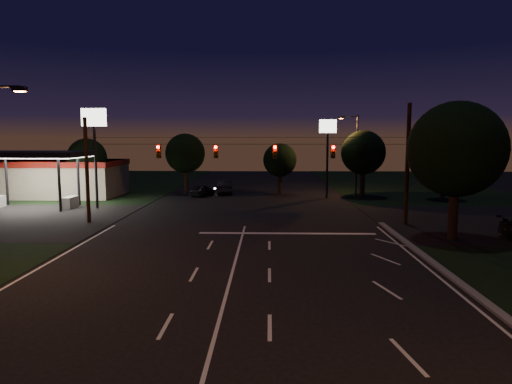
{
  "coord_description": "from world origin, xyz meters",
  "views": [
    {
      "loc": [
        1.75,
        -18.99,
        6.45
      ],
      "look_at": [
        0.93,
        10.11,
        3.0
      ],
      "focal_mm": 32.0,
      "sensor_mm": 36.0,
      "label": 1
    }
  ],
  "objects_px": {
    "car_oncoming_b": "(224,187)",
    "tree_right_near": "(456,150)",
    "utility_pole_right": "(405,224)",
    "car_oncoming_a": "(202,190)"
  },
  "relations": [
    {
      "from": "tree_right_near",
      "to": "car_oncoming_b",
      "type": "relative_size",
      "value": 1.82
    },
    {
      "from": "utility_pole_right",
      "to": "car_oncoming_b",
      "type": "distance_m",
      "value": 24.54
    },
    {
      "from": "car_oncoming_a",
      "to": "car_oncoming_b",
      "type": "xyz_separation_m",
      "value": [
        2.19,
        2.84,
        0.14
      ]
    },
    {
      "from": "utility_pole_right",
      "to": "car_oncoming_a",
      "type": "bearing_deg",
      "value": 137.48
    },
    {
      "from": "utility_pole_right",
      "to": "car_oncoming_a",
      "type": "distance_m",
      "value": 23.97
    },
    {
      "from": "utility_pole_right",
      "to": "tree_right_near",
      "type": "bearing_deg",
      "value": -72.47
    },
    {
      "from": "utility_pole_right",
      "to": "tree_right_near",
      "type": "distance_m",
      "value": 7.61
    },
    {
      "from": "utility_pole_right",
      "to": "car_oncoming_b",
      "type": "xyz_separation_m",
      "value": [
        -15.47,
        19.03,
        0.79
      ]
    },
    {
      "from": "utility_pole_right",
      "to": "tree_right_near",
      "type": "xyz_separation_m",
      "value": [
        1.53,
        -4.83,
        5.68
      ]
    },
    {
      "from": "car_oncoming_b",
      "to": "tree_right_near",
      "type": "bearing_deg",
      "value": 118.29
    }
  ]
}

